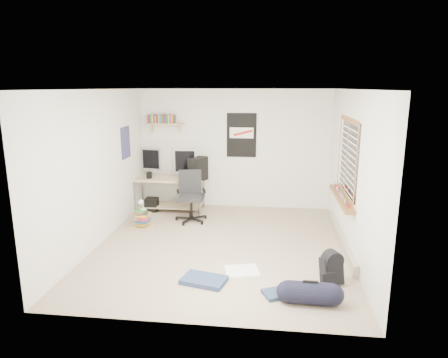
# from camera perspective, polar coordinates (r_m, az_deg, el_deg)

# --- Properties ---
(floor) EXTENTS (4.00, 4.50, 0.01)m
(floor) POSITION_cam_1_polar(r_m,az_deg,el_deg) (6.63, -0.41, -9.50)
(floor) COLOR gray
(floor) RESTS_ON ground
(ceiling) EXTENTS (4.00, 4.50, 0.01)m
(ceiling) POSITION_cam_1_polar(r_m,az_deg,el_deg) (6.12, -0.45, 12.74)
(ceiling) COLOR white
(ceiling) RESTS_ON ground
(back_wall) EXTENTS (4.00, 0.01, 2.50)m
(back_wall) POSITION_cam_1_polar(r_m,az_deg,el_deg) (8.46, 1.50, 4.29)
(back_wall) COLOR silver
(back_wall) RESTS_ON ground
(left_wall) EXTENTS (0.01, 4.50, 2.50)m
(left_wall) POSITION_cam_1_polar(r_m,az_deg,el_deg) (6.80, -17.44, 1.53)
(left_wall) COLOR silver
(left_wall) RESTS_ON ground
(right_wall) EXTENTS (0.01, 4.50, 2.50)m
(right_wall) POSITION_cam_1_polar(r_m,az_deg,el_deg) (6.33, 17.88, 0.67)
(right_wall) COLOR silver
(right_wall) RESTS_ON ground
(desk) EXTENTS (1.47, 0.64, 0.67)m
(desk) POSITION_cam_1_polar(r_m,az_deg,el_deg) (8.43, -7.78, -2.02)
(desk) COLOR tan
(desk) RESTS_ON floor
(monitor_left) EXTENTS (0.42, 0.17, 0.45)m
(monitor_left) POSITION_cam_1_polar(r_m,az_deg,el_deg) (8.62, -10.35, 1.84)
(monitor_left) COLOR #AEAFB4
(monitor_left) RESTS_ON desk
(monitor_right) EXTENTS (0.45, 0.15, 0.49)m
(monitor_right) POSITION_cam_1_polar(r_m,az_deg,el_deg) (8.18, -5.53, 1.53)
(monitor_right) COLOR #9FA0A3
(monitor_right) RESTS_ON desk
(pc_tower) EXTENTS (0.36, 0.51, 0.48)m
(pc_tower) POSITION_cam_1_polar(r_m,az_deg,el_deg) (8.07, -3.72, 1.38)
(pc_tower) COLOR black
(pc_tower) RESTS_ON desk
(keyboard) EXTENTS (0.44, 0.28, 0.02)m
(keyboard) POSITION_cam_1_polar(r_m,az_deg,el_deg) (8.25, -9.35, -0.15)
(keyboard) COLOR black
(keyboard) RESTS_ON desk
(speaker_left) EXTENTS (0.11, 0.11, 0.17)m
(speaker_left) POSITION_cam_1_polar(r_m,az_deg,el_deg) (8.32, -10.64, 0.42)
(speaker_left) COLOR black
(speaker_left) RESTS_ON desk
(speaker_right) EXTENTS (0.12, 0.12, 0.19)m
(speaker_right) POSITION_cam_1_polar(r_m,az_deg,el_deg) (8.26, -6.16, 0.54)
(speaker_right) COLOR black
(speaker_right) RESTS_ON desk
(office_chair) EXTENTS (0.79, 0.79, 0.98)m
(office_chair) POSITION_cam_1_polar(r_m,az_deg,el_deg) (7.66, -4.72, -2.50)
(office_chair) COLOR black
(office_chair) RESTS_ON floor
(wall_shelf) EXTENTS (0.80, 0.22, 0.24)m
(wall_shelf) POSITION_cam_1_polar(r_m,az_deg,el_deg) (8.54, -8.37, 7.82)
(wall_shelf) COLOR tan
(wall_shelf) RESTS_ON back_wall
(poster_back_wall) EXTENTS (0.62, 0.03, 0.92)m
(poster_back_wall) POSITION_cam_1_polar(r_m,az_deg,el_deg) (8.39, 2.52, 6.27)
(poster_back_wall) COLOR black
(poster_back_wall) RESTS_ON back_wall
(poster_left_wall) EXTENTS (0.02, 0.42, 0.60)m
(poster_left_wall) POSITION_cam_1_polar(r_m,az_deg,el_deg) (7.85, -13.88, 5.07)
(poster_left_wall) COLOR navy
(poster_left_wall) RESTS_ON left_wall
(window) EXTENTS (0.10, 1.50, 1.26)m
(window) POSITION_cam_1_polar(r_m,az_deg,el_deg) (6.57, 17.05, 2.95)
(window) COLOR brown
(window) RESTS_ON right_wall
(baseboard_heater) EXTENTS (0.08, 2.50, 0.18)m
(baseboard_heater) POSITION_cam_1_polar(r_m,az_deg,el_deg) (6.93, 16.34, -8.19)
(baseboard_heater) COLOR #B7B2A8
(baseboard_heater) RESTS_ON floor
(backpack) EXTENTS (0.33, 0.31, 0.36)m
(backpack) POSITION_cam_1_polar(r_m,az_deg,el_deg) (5.51, 15.11, -12.52)
(backpack) COLOR black
(backpack) RESTS_ON floor
(duffel_bag) EXTENTS (0.28, 0.28, 0.53)m
(duffel_bag) POSITION_cam_1_polar(r_m,az_deg,el_deg) (5.05, 12.18, -15.61)
(duffel_bag) COLOR black
(duffel_bag) RESTS_ON floor
(tshirt) EXTENTS (0.54, 0.49, 0.04)m
(tshirt) POSITION_cam_1_polar(r_m,az_deg,el_deg) (5.73, 2.56, -13.05)
(tshirt) COLOR white
(tshirt) RESTS_ON floor
(jeans_a) EXTENTS (0.65, 0.49, 0.06)m
(jeans_a) POSITION_cam_1_polar(r_m,az_deg,el_deg) (5.47, -2.88, -14.23)
(jeans_a) COLOR navy
(jeans_a) RESTS_ON floor
(jeans_b) EXTENTS (0.44, 0.39, 0.04)m
(jeans_b) POSITION_cam_1_polar(r_m,az_deg,el_deg) (5.22, 7.71, -15.87)
(jeans_b) COLOR #22344E
(jeans_b) RESTS_ON floor
(book_stack) EXTENTS (0.52, 0.44, 0.33)m
(book_stack) POSITION_cam_1_polar(r_m,az_deg,el_deg) (7.57, -11.52, -5.61)
(book_stack) COLOR olive
(book_stack) RESTS_ON floor
(desk_lamp) EXTENTS (0.15, 0.20, 0.18)m
(desk_lamp) POSITION_cam_1_polar(r_m,az_deg,el_deg) (7.48, -11.50, -4.00)
(desk_lamp) COLOR white
(desk_lamp) RESTS_ON book_stack
(subwoofer) EXTENTS (0.25, 0.25, 0.28)m
(subwoofer) POSITION_cam_1_polar(r_m,az_deg,el_deg) (8.48, -10.27, -3.60)
(subwoofer) COLOR black
(subwoofer) RESTS_ON floor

